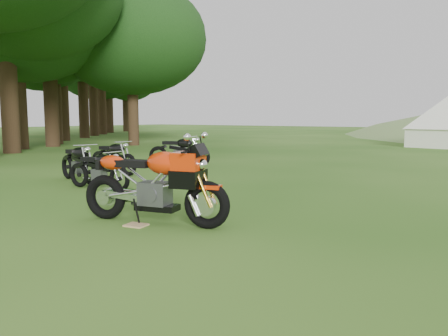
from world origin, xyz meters
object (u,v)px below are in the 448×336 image
Objects in this scene: vintage_moto_a at (78,162)px; vintage_moto_d at (179,150)px; vintage_moto_c at (113,156)px; plywood_board at (136,225)px; sport_motorcycle at (153,178)px; vintage_moto_b at (98,169)px.

vintage_moto_d is (-0.24, 3.69, 0.02)m from vintage_moto_a.
vintage_moto_c is at bearing -117.20° from vintage_moto_d.
plywood_board is 0.16× the size of vintage_moto_c.
sport_motorcycle is at bearing -9.32° from vintage_moto_a.
vintage_moto_c is (-4.70, 3.17, -0.18)m from sport_motorcycle.
sport_motorcycle reaches higher than vintage_moto_d.
vintage_moto_a is at bearing -107.38° from vintage_moto_d.
vintage_moto_d reaches higher than plywood_board.
vintage_moto_d is at bearing 127.39° from plywood_board.
plywood_board is at bearing -34.40° from vintage_moto_b.
vintage_moto_c is at bearing 122.41° from vintage_moto_a.
vintage_moto_a reaches higher than plywood_board.
vintage_moto_d is at bearing 113.50° from sport_motorcycle.
vintage_moto_a reaches higher than vintage_moto_c.
vintage_moto_a is 1.31m from vintage_moto_b.
vintage_moto_d is (-1.48, 4.09, 0.07)m from vintage_moto_b.
vintage_moto_b is 2.49m from vintage_moto_c.
vintage_moto_a is (-4.22, 1.76, -0.17)m from sport_motorcycle.
vintage_moto_c is (-0.48, 1.40, -0.01)m from vintage_moto_a.
vintage_moto_d is at bearing 86.85° from vintage_moto_c.
vintage_moto_d reaches higher than vintage_moto_a.
vintage_moto_d is at bearing 107.08° from vintage_moto_a.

